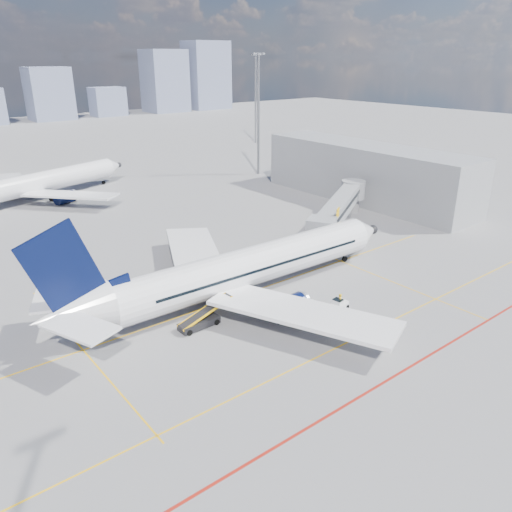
{
  "coord_description": "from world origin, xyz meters",
  "views": [
    {
      "loc": [
        -31.81,
        -31.99,
        24.64
      ],
      "look_at": [
        0.28,
        8.37,
        4.0
      ],
      "focal_mm": 35.0,
      "sensor_mm": 36.0,
      "label": 1
    }
  ],
  "objects_px": {
    "cargo_dolly": "(304,313)",
    "belt_loader": "(200,321)",
    "baggage_tug": "(339,305)",
    "second_aircraft": "(38,183)",
    "main_aircraft": "(240,270)",
    "ramp_worker": "(340,302)"
  },
  "relations": [
    {
      "from": "cargo_dolly",
      "to": "belt_loader",
      "type": "distance_m",
      "value": 10.25
    },
    {
      "from": "second_aircraft",
      "to": "belt_loader",
      "type": "xyz_separation_m",
      "value": [
        -2.03,
        -57.73,
        -2.59
      ]
    },
    {
      "from": "belt_loader",
      "to": "ramp_worker",
      "type": "distance_m",
      "value": 14.66
    },
    {
      "from": "main_aircraft",
      "to": "cargo_dolly",
      "type": "xyz_separation_m",
      "value": [
        1.62,
        -8.44,
        -2.2
      ]
    },
    {
      "from": "cargo_dolly",
      "to": "ramp_worker",
      "type": "distance_m",
      "value": 4.76
    },
    {
      "from": "main_aircraft",
      "to": "baggage_tug",
      "type": "distance_m",
      "value": 11.19
    },
    {
      "from": "baggage_tug",
      "to": "cargo_dolly",
      "type": "bearing_deg",
      "value": 165.67
    },
    {
      "from": "ramp_worker",
      "to": "cargo_dolly",
      "type": "bearing_deg",
      "value": 121.52
    },
    {
      "from": "main_aircraft",
      "to": "belt_loader",
      "type": "distance_m",
      "value": 7.97
    },
    {
      "from": "second_aircraft",
      "to": "ramp_worker",
      "type": "height_order",
      "value": "second_aircraft"
    },
    {
      "from": "cargo_dolly",
      "to": "baggage_tug",
      "type": "bearing_deg",
      "value": 2.39
    },
    {
      "from": "baggage_tug",
      "to": "ramp_worker",
      "type": "distance_m",
      "value": 0.32
    },
    {
      "from": "second_aircraft",
      "to": "baggage_tug",
      "type": "height_order",
      "value": "second_aircraft"
    },
    {
      "from": "cargo_dolly",
      "to": "belt_loader",
      "type": "bearing_deg",
      "value": 155.68
    },
    {
      "from": "cargo_dolly",
      "to": "second_aircraft",
      "type": "bearing_deg",
      "value": 104.54
    },
    {
      "from": "main_aircraft",
      "to": "ramp_worker",
      "type": "relative_size",
      "value": 23.77
    },
    {
      "from": "baggage_tug",
      "to": "main_aircraft",
      "type": "bearing_deg",
      "value": 116.71
    },
    {
      "from": "main_aircraft",
      "to": "ramp_worker",
      "type": "distance_m",
      "value": 11.23
    },
    {
      "from": "main_aircraft",
      "to": "ramp_worker",
      "type": "bearing_deg",
      "value": -53.79
    },
    {
      "from": "second_aircraft",
      "to": "belt_loader",
      "type": "relative_size",
      "value": 6.34
    },
    {
      "from": "main_aircraft",
      "to": "baggage_tug",
      "type": "xyz_separation_m",
      "value": [
        6.22,
        -8.94,
        -2.57
      ]
    },
    {
      "from": "baggage_tug",
      "to": "second_aircraft",
      "type": "bearing_deg",
      "value": 91.82
    }
  ]
}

